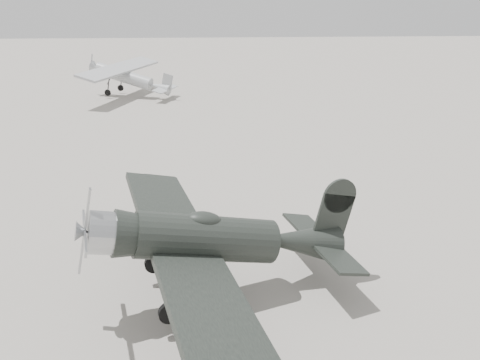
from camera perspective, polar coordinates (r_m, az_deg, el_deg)
name	(u,v)px	position (r m, az deg, el deg)	size (l,w,h in m)	color
ground	(202,257)	(16.99, -4.70, -9.35)	(160.00, 160.00, 0.00)	gray
lowwing_monoplane	(219,240)	(14.02, -2.58, -7.26)	(8.45, 11.64, 3.75)	black
highwing_monoplane	(127,74)	(42.75, -13.61, 12.39)	(7.85, 10.85, 3.11)	#ADB1B3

